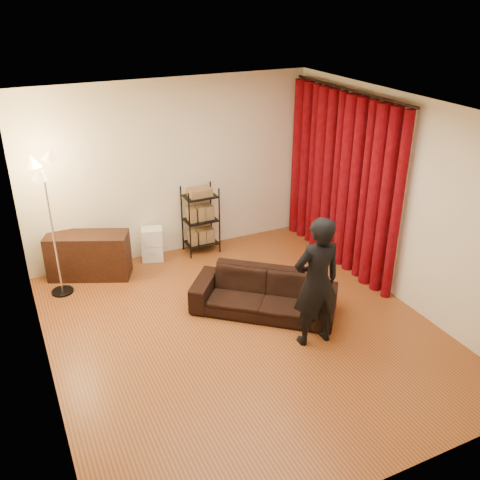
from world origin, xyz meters
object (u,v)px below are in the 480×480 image
sofa (264,293)px  media_cabinet (89,256)px  wire_shelf (201,220)px  person (317,282)px  floor_lamp (52,228)px  storage_boxes (153,244)px

sofa → media_cabinet: 2.67m
wire_shelf → person: bearing=-101.5°
floor_lamp → storage_boxes: bearing=15.6°
storage_boxes → wire_shelf: (0.79, -0.03, 0.28)m
storage_boxes → wire_shelf: wire_shelf is taller
media_cabinet → sofa: bearing=-21.9°
sofa → wire_shelf: (-0.09, 1.98, 0.27)m
sofa → floor_lamp: bearing=-175.3°
person → wire_shelf: person is taller
storage_boxes → floor_lamp: size_ratio=0.27×
sofa → wire_shelf: size_ratio=1.69×
wire_shelf → floor_lamp: size_ratio=0.55×
sofa → media_cabinet: media_cabinet is taller
person → media_cabinet: (-2.09, 2.74, -0.47)m
media_cabinet → wire_shelf: 1.78m
media_cabinet → wire_shelf: (1.77, 0.07, 0.21)m
person → floor_lamp: 3.53m
storage_boxes → sofa: bearing=-66.6°
sofa → storage_boxes: (-0.87, 2.02, -0.00)m
storage_boxes → wire_shelf: 0.84m
media_cabinet → floor_lamp: 0.85m
wire_shelf → media_cabinet: bearing=164.2°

